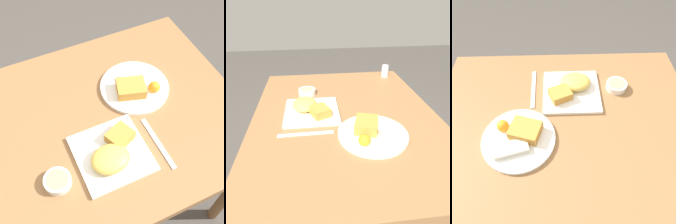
{
  "view_description": "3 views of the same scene",
  "coord_description": "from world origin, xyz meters",
  "views": [
    {
      "loc": [
        -0.23,
        -0.59,
        1.62
      ],
      "look_at": [
        0.04,
        -0.01,
        0.73
      ],
      "focal_mm": 50.0,
      "sensor_mm": 36.0,
      "label": 1
    },
    {
      "loc": [
        0.81,
        -0.13,
        1.19
      ],
      "look_at": [
        0.02,
        -0.03,
        0.73
      ],
      "focal_mm": 35.0,
      "sensor_mm": 36.0,
      "label": 2
    },
    {
      "loc": [
        0.02,
        0.47,
        1.39
      ],
      "look_at": [
        0.01,
        -0.02,
        0.73
      ],
      "focal_mm": 35.0,
      "sensor_mm": 36.0,
      "label": 3
    }
  ],
  "objects": [
    {
      "name": "ground_plane",
      "position": [
        0.0,
        0.0,
        0.0
      ],
      "size": [
        8.0,
        8.0,
        0.0
      ],
      "primitive_type": "plane",
      "color": "#4C4742"
    },
    {
      "name": "dining_table",
      "position": [
        0.0,
        0.0,
        0.62
      ],
      "size": [
        1.03,
        0.8,
        0.7
      ],
      "color": "olive",
      "rests_on": "ground_plane"
    },
    {
      "name": "plate_square_near",
      "position": [
        -0.03,
        -0.15,
        0.72
      ],
      "size": [
        0.23,
        0.23,
        0.06
      ],
      "color": "white",
      "rests_on": "dining_table"
    },
    {
      "name": "plate_oval_far",
      "position": [
        0.17,
        0.07,
        0.72
      ],
      "size": [
        0.26,
        0.26,
        0.05
      ],
      "color": "white",
      "rests_on": "dining_table"
    },
    {
      "name": "sauce_ramekin",
      "position": [
        -0.22,
        -0.17,
        0.72
      ],
      "size": [
        0.09,
        0.09,
        0.03
      ],
      "color": "white",
      "rests_on": "dining_table"
    },
    {
      "name": "butter_knife",
      "position": [
        0.13,
        -0.17,
        0.7
      ],
      "size": [
        0.02,
        0.21,
        0.0
      ],
      "rotation": [
        0.0,
        0.0,
        1.58
      ],
      "color": "silver",
      "rests_on": "dining_table"
    }
  ]
}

